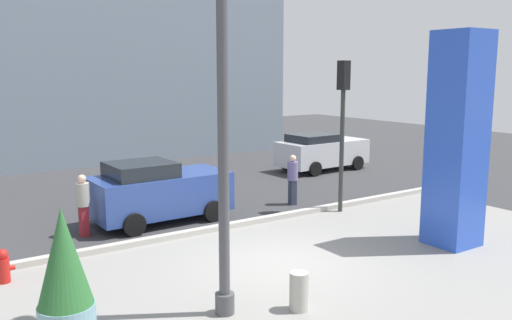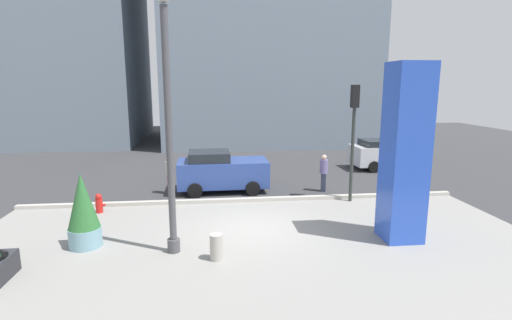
% 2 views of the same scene
% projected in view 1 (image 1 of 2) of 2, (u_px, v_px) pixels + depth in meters
% --- Properties ---
extents(ground_plane, '(60.00, 60.00, 0.00)m').
position_uv_depth(ground_plane, '(201.00, 224.00, 15.86)').
color(ground_plane, '#38383A').
extents(plaza_pavement, '(18.00, 10.00, 0.02)m').
position_uv_depth(plaza_pavement, '(340.00, 292.00, 10.95)').
color(plaza_pavement, gray).
rests_on(plaza_pavement, ground_plane).
extents(curb_strip, '(18.00, 0.24, 0.16)m').
position_uv_depth(curb_strip, '(216.00, 228.00, 15.13)').
color(curb_strip, '#B7B2A8').
rests_on(curb_strip, ground_plane).
extents(lamp_post, '(0.44, 0.44, 7.15)m').
position_uv_depth(lamp_post, '(223.00, 127.00, 9.39)').
color(lamp_post, '#4C4C51').
rests_on(lamp_post, ground_plane).
extents(art_pillar_blue, '(1.14, 1.14, 5.46)m').
position_uv_depth(art_pillar_blue, '(457.00, 140.00, 13.53)').
color(art_pillar_blue, blue).
rests_on(art_pillar_blue, ground_plane).
extents(potted_plant_near_left, '(0.95, 0.95, 2.27)m').
position_uv_depth(potted_plant_near_left, '(65.00, 276.00, 8.86)').
color(potted_plant_near_left, '#7AA8B7').
rests_on(potted_plant_near_left, ground_plane).
extents(fire_hydrant, '(0.36, 0.26, 0.75)m').
position_uv_depth(fire_hydrant, '(3.00, 266.00, 11.35)').
color(fire_hydrant, red).
rests_on(fire_hydrant, ground_plane).
extents(concrete_bollard, '(0.36, 0.36, 0.75)m').
position_uv_depth(concrete_bollard, '(299.00, 292.00, 10.03)').
color(concrete_bollard, '#B2ADA3').
rests_on(concrete_bollard, ground_plane).
extents(traffic_light_far_side, '(0.28, 0.42, 4.79)m').
position_uv_depth(traffic_light_far_side, '(343.00, 112.00, 16.73)').
color(traffic_light_far_side, '#333833').
rests_on(traffic_light_far_side, ground_plane).
extents(car_curb_east, '(4.28, 2.23, 1.69)m').
position_uv_depth(car_curb_east, '(321.00, 151.00, 24.41)').
color(car_curb_east, silver).
rests_on(car_curb_east, ground_plane).
extents(car_curb_west, '(4.08, 2.18, 1.85)m').
position_uv_depth(car_curb_west, '(158.00, 191.00, 15.96)').
color(car_curb_west, '#2D4793').
rests_on(car_curb_west, ground_plane).
extents(pedestrian_by_curb, '(0.43, 0.43, 1.70)m').
position_uv_depth(pedestrian_by_curb, '(293.00, 177.00, 18.03)').
color(pedestrian_by_curb, '#33384C').
rests_on(pedestrian_by_curb, ground_plane).
extents(pedestrian_crossing, '(0.38, 0.38, 1.71)m').
position_uv_depth(pedestrian_crossing, '(83.00, 202.00, 14.51)').
color(pedestrian_crossing, maroon).
rests_on(pedestrian_crossing, ground_plane).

